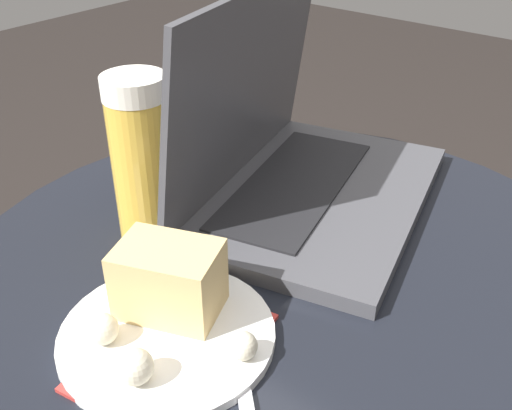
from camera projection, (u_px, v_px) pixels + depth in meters
The scene contains 6 objects.
table at pixel (288, 363), 0.70m from camera, with size 0.73×0.73×0.56m.
napkin at pixel (175, 351), 0.53m from camera, with size 0.19×0.14×0.00m.
laptop at pixel (295, 161), 0.73m from camera, with size 0.41×0.32×0.25m.
beer_glass at pixel (142, 162), 0.63m from camera, with size 0.07×0.07×0.19m.
snack_plate at pixel (167, 308), 0.54m from camera, with size 0.20×0.20×0.08m.
fork at pixel (234, 335), 0.54m from camera, with size 0.13×0.14×0.00m.
Camera 1 is at (-0.41, -0.28, 0.95)m, focal length 42.00 mm.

